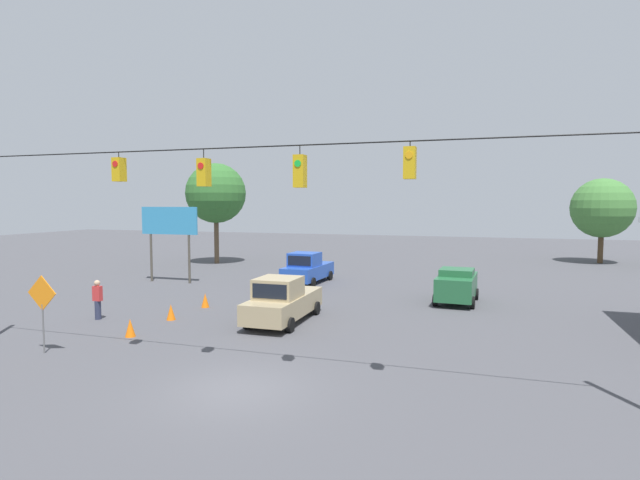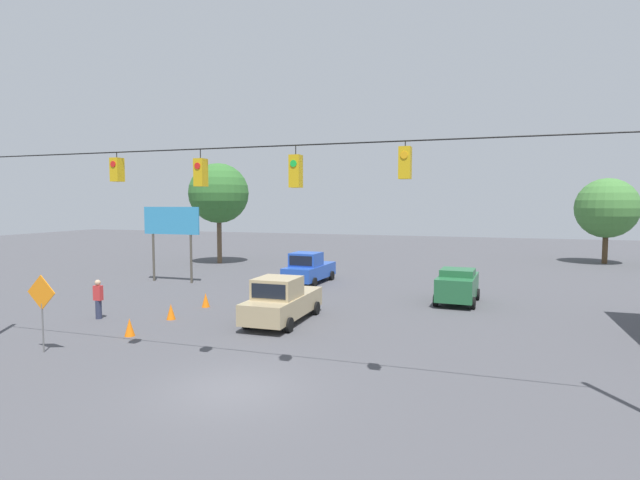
{
  "view_description": "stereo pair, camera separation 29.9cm",
  "coord_description": "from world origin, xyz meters",
  "px_view_note": "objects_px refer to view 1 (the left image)",
  "views": [
    {
      "loc": [
        -6.68,
        12.76,
        5.44
      ],
      "look_at": [
        1.01,
        -11.07,
        3.57
      ],
      "focal_mm": 28.0,
      "sensor_mm": 36.0,
      "label": 1
    },
    {
      "loc": [
        -6.96,
        12.67,
        5.44
      ],
      "look_at": [
        1.01,
        -11.07,
        3.57
      ],
      "focal_mm": 28.0,
      "sensor_mm": 36.0,
      "label": 2
    }
  ],
  "objects_px": {
    "tree_horizon_left": "(602,208)",
    "overhead_signal_span": "(253,216)",
    "pickup_truck_blue_withflow_far": "(307,269)",
    "roadside_billboard": "(169,226)",
    "traffic_cone_third": "(205,300)",
    "tree_horizon_right": "(216,193)",
    "traffic_cone_nearest": "(130,328)",
    "pickup_truck_tan_withflow_mid": "(283,301)",
    "work_zone_sign": "(42,299)",
    "traffic_cone_second": "(171,312)",
    "sedan_green_oncoming_far": "(457,285)",
    "pedestrian": "(98,299)"
  },
  "relations": [
    {
      "from": "traffic_cone_third",
      "to": "roadside_billboard",
      "type": "height_order",
      "value": "roadside_billboard"
    },
    {
      "from": "sedan_green_oncoming_far",
      "to": "roadside_billboard",
      "type": "xyz_separation_m",
      "value": [
        19.04,
        -1.29,
        2.87
      ]
    },
    {
      "from": "roadside_billboard",
      "to": "overhead_signal_span",
      "type": "bearing_deg",
      "value": 131.56
    },
    {
      "from": "pickup_truck_tan_withflow_mid",
      "to": "pickup_truck_blue_withflow_far",
      "type": "xyz_separation_m",
      "value": [
        2.61,
        -10.84,
        -0.0
      ]
    },
    {
      "from": "tree_horizon_left",
      "to": "overhead_signal_span",
      "type": "bearing_deg",
      "value": 65.07
    },
    {
      "from": "traffic_cone_nearest",
      "to": "pickup_truck_blue_withflow_far",
      "type": "bearing_deg",
      "value": -98.89
    },
    {
      "from": "overhead_signal_span",
      "to": "pickup_truck_blue_withflow_far",
      "type": "relative_size",
      "value": 4.51
    },
    {
      "from": "pickup_truck_blue_withflow_far",
      "to": "roadside_billboard",
      "type": "relative_size",
      "value": 0.99
    },
    {
      "from": "sedan_green_oncoming_far",
      "to": "work_zone_sign",
      "type": "height_order",
      "value": "work_zone_sign"
    },
    {
      "from": "tree_horizon_left",
      "to": "work_zone_sign",
      "type": "bearing_deg",
      "value": 55.3
    },
    {
      "from": "sedan_green_oncoming_far",
      "to": "traffic_cone_third",
      "type": "bearing_deg",
      "value": 22.95
    },
    {
      "from": "traffic_cone_third",
      "to": "pedestrian",
      "type": "distance_m",
      "value": 5.18
    },
    {
      "from": "traffic_cone_nearest",
      "to": "work_zone_sign",
      "type": "xyz_separation_m",
      "value": [
        1.48,
        2.82,
        1.62
      ]
    },
    {
      "from": "overhead_signal_span",
      "to": "pickup_truck_blue_withflow_far",
      "type": "distance_m",
      "value": 18.84
    },
    {
      "from": "overhead_signal_span",
      "to": "traffic_cone_nearest",
      "type": "height_order",
      "value": "overhead_signal_span"
    },
    {
      "from": "pickup_truck_blue_withflow_far",
      "to": "traffic_cone_second",
      "type": "relative_size",
      "value": 6.96
    },
    {
      "from": "roadside_billboard",
      "to": "pedestrian",
      "type": "height_order",
      "value": "roadside_billboard"
    },
    {
      "from": "work_zone_sign",
      "to": "tree_horizon_left",
      "type": "height_order",
      "value": "tree_horizon_left"
    },
    {
      "from": "pedestrian",
      "to": "pickup_truck_blue_withflow_far",
      "type": "bearing_deg",
      "value": -114.12
    },
    {
      "from": "tree_horizon_right",
      "to": "overhead_signal_span",
      "type": "bearing_deg",
      "value": 121.7
    },
    {
      "from": "sedan_green_oncoming_far",
      "to": "tree_horizon_right",
      "type": "relative_size",
      "value": 0.46
    },
    {
      "from": "traffic_cone_second",
      "to": "pickup_truck_blue_withflow_far",
      "type": "bearing_deg",
      "value": -101.76
    },
    {
      "from": "traffic_cone_third",
      "to": "roadside_billboard",
      "type": "distance_m",
      "value": 9.94
    },
    {
      "from": "pickup_truck_tan_withflow_mid",
      "to": "pedestrian",
      "type": "relative_size",
      "value": 2.95
    },
    {
      "from": "traffic_cone_nearest",
      "to": "pickup_truck_tan_withflow_mid",
      "type": "bearing_deg",
      "value": -139.67
    },
    {
      "from": "pickup_truck_tan_withflow_mid",
      "to": "roadside_billboard",
      "type": "relative_size",
      "value": 1.05
    },
    {
      "from": "traffic_cone_second",
      "to": "pickup_truck_tan_withflow_mid",
      "type": "bearing_deg",
      "value": -166.89
    },
    {
      "from": "roadside_billboard",
      "to": "work_zone_sign",
      "type": "distance_m",
      "value": 16.32
    },
    {
      "from": "roadside_billboard",
      "to": "pedestrian",
      "type": "distance_m",
      "value": 11.33
    },
    {
      "from": "pickup_truck_blue_withflow_far",
      "to": "roadside_billboard",
      "type": "bearing_deg",
      "value": 15.57
    },
    {
      "from": "traffic_cone_nearest",
      "to": "traffic_cone_third",
      "type": "relative_size",
      "value": 1.0
    },
    {
      "from": "work_zone_sign",
      "to": "traffic_cone_third",
      "type": "bearing_deg",
      "value": -98.94
    },
    {
      "from": "pickup_truck_blue_withflow_far",
      "to": "tree_horizon_left",
      "type": "bearing_deg",
      "value": -138.98
    },
    {
      "from": "pickup_truck_tan_withflow_mid",
      "to": "traffic_cone_second",
      "type": "relative_size",
      "value": 7.39
    },
    {
      "from": "tree_horizon_left",
      "to": "pickup_truck_tan_withflow_mid",
      "type": "bearing_deg",
      "value": 57.41
    },
    {
      "from": "tree_horizon_left",
      "to": "pedestrian",
      "type": "bearing_deg",
      "value": 49.24
    },
    {
      "from": "overhead_signal_span",
      "to": "tree_horizon_right",
      "type": "xyz_separation_m",
      "value": [
        15.95,
        -25.82,
        1.25
      ]
    },
    {
      "from": "work_zone_sign",
      "to": "tree_horizon_right",
      "type": "distance_m",
      "value": 27.29
    },
    {
      "from": "pickup_truck_tan_withflow_mid",
      "to": "traffic_cone_nearest",
      "type": "relative_size",
      "value": 7.39
    },
    {
      "from": "traffic_cone_second",
      "to": "tree_horizon_left",
      "type": "relative_size",
      "value": 0.1
    },
    {
      "from": "overhead_signal_span",
      "to": "pickup_truck_tan_withflow_mid",
      "type": "relative_size",
      "value": 4.24
    },
    {
      "from": "pickup_truck_blue_withflow_far",
      "to": "sedan_green_oncoming_far",
      "type": "height_order",
      "value": "pickup_truck_blue_withflow_far"
    },
    {
      "from": "sedan_green_oncoming_far",
      "to": "work_zone_sign",
      "type": "relative_size",
      "value": 1.45
    },
    {
      "from": "pickup_truck_blue_withflow_far",
      "to": "pedestrian",
      "type": "height_order",
      "value": "pickup_truck_blue_withflow_far"
    },
    {
      "from": "sedan_green_oncoming_far",
      "to": "roadside_billboard",
      "type": "distance_m",
      "value": 19.3
    },
    {
      "from": "pickup_truck_blue_withflow_far",
      "to": "traffic_cone_second",
      "type": "xyz_separation_m",
      "value": [
        2.5,
        12.03,
        -0.61
      ]
    },
    {
      "from": "pickup_truck_tan_withflow_mid",
      "to": "traffic_cone_nearest",
      "type": "xyz_separation_m",
      "value": [
        4.97,
        4.22,
        -0.61
      ]
    },
    {
      "from": "overhead_signal_span",
      "to": "roadside_billboard",
      "type": "xyz_separation_m",
      "value": [
        13.58,
        -15.31,
        -1.18
      ]
    },
    {
      "from": "pickup_truck_blue_withflow_far",
      "to": "traffic_cone_third",
      "type": "xyz_separation_m",
      "value": [
        2.45,
        9.08,
        -0.61
      ]
    },
    {
      "from": "work_zone_sign",
      "to": "tree_horizon_left",
      "type": "bearing_deg",
      "value": -124.7
    }
  ]
}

